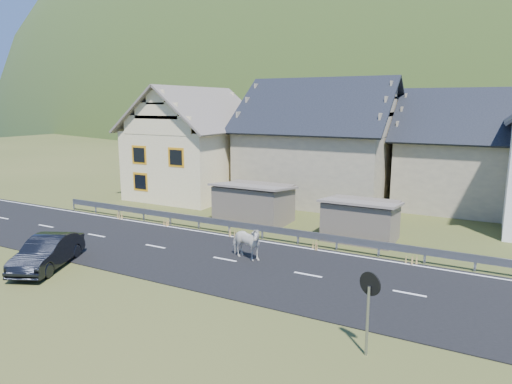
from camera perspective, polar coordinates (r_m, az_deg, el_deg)
The scene contains 14 objects.
ground at distance 20.76m, azimuth -3.91°, elevation -8.50°, with size 160.00×160.00×0.00m, color #313D18.
road at distance 20.75m, azimuth -3.92°, elevation -8.45°, with size 60.00×7.00×0.04m, color black.
lane_markings at distance 20.74m, azimuth -3.92°, elevation -8.38°, with size 60.00×6.60×0.01m, color silver.
guardrail at distance 23.65m, azimuth 0.79°, elevation -4.59°, with size 28.10×0.09×0.75m.
shed_left at distance 26.84m, azimuth -0.25°, elevation -1.51°, with size 4.30×3.30×2.40m, color #716656.
shed_right at distance 24.08m, azimuth 12.95°, elevation -3.51°, with size 3.80×2.90×2.20m, color #716656.
house_cream at distance 35.20m, azimuth -7.58°, elevation 6.75°, with size 7.80×9.80×8.30m.
house_stone_a at distance 33.65m, azimuth 8.18°, elevation 7.02°, with size 10.80×9.80×8.90m.
house_stone_b at distance 33.71m, azimuth 25.63°, elevation 5.38°, with size 9.80×8.80×8.10m.
mountain at distance 198.49m, azimuth 26.16°, elevation 2.12°, with size 440.00×280.00×260.00m, color #233D18.
conifer_patch at distance 142.47m, azimuth 0.66°, elevation 10.68°, with size 76.00×50.00×28.00m, color black.
horse at distance 20.51m, azimuth -1.33°, elevation -6.31°, with size 1.84×0.84×1.56m, color silver.
car at distance 21.56m, azimuth -24.62°, elevation -6.86°, with size 1.44×4.12×1.36m, color black.
traffic_mirror at distance 13.18m, azimuth 13.99°, elevation -12.35°, with size 0.64×0.32×2.43m.
Camera 1 is at (10.39, -16.58, 6.94)m, focal length 32.00 mm.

